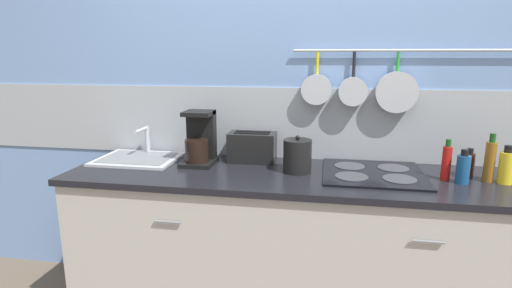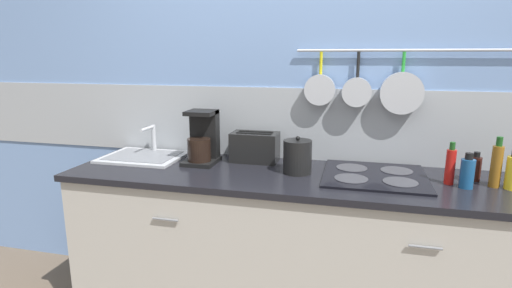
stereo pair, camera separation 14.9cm
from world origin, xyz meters
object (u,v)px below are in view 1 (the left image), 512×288
at_px(bottle_hot_sauce, 446,162).
at_px(bottle_cooking_wine, 490,161).
at_px(bottle_olive_oil, 463,168).
at_px(kettle, 297,156).
at_px(bottle_dish_soap, 506,167).
at_px(bottle_vinegar, 469,164).
at_px(coffee_maker, 200,142).
at_px(toaster, 252,147).

height_order(bottle_hot_sauce, bottle_cooking_wine, bottle_cooking_wine).
relative_size(bottle_hot_sauce, bottle_cooking_wine, 0.86).
relative_size(bottle_hot_sauce, bottle_olive_oil, 1.23).
bearing_deg(kettle, bottle_dish_soap, -1.01).
bearing_deg(bottle_olive_oil, bottle_vinegar, 62.49).
height_order(coffee_maker, bottle_olive_oil, coffee_maker).
relative_size(coffee_maker, bottle_hot_sauce, 1.46).
height_order(kettle, bottle_vinegar, kettle).
bearing_deg(bottle_vinegar, bottle_olive_oil, -117.51).
relative_size(bottle_hot_sauce, bottle_vinegar, 1.43).
bearing_deg(toaster, coffee_maker, -162.10).
bearing_deg(coffee_maker, toaster, 17.90).
bearing_deg(coffee_maker, bottle_vinegar, 0.15).
height_order(bottle_hot_sauce, bottle_olive_oil, bottle_hot_sauce).
relative_size(kettle, bottle_vinegar, 1.37).
height_order(toaster, bottle_cooking_wine, bottle_cooking_wine).
bearing_deg(bottle_hot_sauce, bottle_olive_oil, -33.44).
relative_size(bottle_olive_oil, bottle_cooking_wine, 0.70).
height_order(kettle, bottle_cooking_wine, bottle_cooking_wine).
relative_size(kettle, bottle_dish_soap, 1.06).
height_order(coffee_maker, toaster, coffee_maker).
bearing_deg(toaster, bottle_olive_oil, -11.68).
xyz_separation_m(toaster, bottle_vinegar, (1.19, -0.09, -0.02)).
relative_size(bottle_hot_sauce, bottle_dish_soap, 1.10).
height_order(coffee_maker, kettle, coffee_maker).
bearing_deg(bottle_cooking_wine, bottle_olive_oil, -160.17).
relative_size(toaster, kettle, 1.44).
height_order(toaster, bottle_dish_soap, bottle_dish_soap).
distance_m(coffee_maker, kettle, 0.59).
bearing_deg(bottle_vinegar, kettle, -174.52).
xyz_separation_m(coffee_maker, bottle_dish_soap, (1.62, -0.10, -0.04)).
relative_size(coffee_maker, bottle_olive_oil, 1.80).
xyz_separation_m(kettle, bottle_hot_sauce, (0.76, -0.01, 0.00)).
bearing_deg(bottle_cooking_wine, coffee_maker, 176.85).
bearing_deg(bottle_olive_oil, kettle, 176.45).
height_order(toaster, bottle_olive_oil, toaster).
distance_m(coffee_maker, toaster, 0.32).
distance_m(bottle_hot_sauce, bottle_olive_oil, 0.08).
relative_size(bottle_olive_oil, bottle_dish_soap, 0.89).
xyz_separation_m(coffee_maker, bottle_olive_oil, (1.41, -0.13, -0.05)).
distance_m(kettle, bottle_vinegar, 0.91).
bearing_deg(coffee_maker, bottle_cooking_wine, -3.15).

